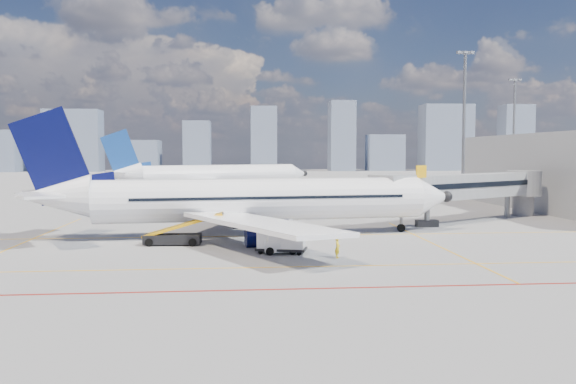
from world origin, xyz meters
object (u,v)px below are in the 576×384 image
(main_aircraft, at_px, (244,201))
(ramp_worker, at_px, (337,248))
(second_aircraft, at_px, (212,176))
(baggage_tug, at_px, (278,243))
(cargo_dolly, at_px, (281,238))
(belt_loader, at_px, (175,236))

(main_aircraft, xyz_separation_m, ramp_worker, (6.52, -11.12, -2.47))
(second_aircraft, relative_size, ramp_worker, 25.51)
(main_aircraft, distance_m, baggage_tug, 9.55)
(cargo_dolly, bearing_deg, belt_loader, 166.76)
(second_aircraft, distance_m, cargo_dolly, 64.50)
(baggage_tug, relative_size, cargo_dolly, 0.63)
(baggage_tug, bearing_deg, cargo_dolly, 4.53)
(main_aircraft, bearing_deg, cargo_dolly, -79.01)
(cargo_dolly, bearing_deg, main_aircraft, 122.17)
(belt_loader, distance_m, ramp_worker, 14.03)
(cargo_dolly, height_order, belt_loader, belt_loader)
(second_aircraft, height_order, belt_loader, second_aircraft)
(main_aircraft, xyz_separation_m, baggage_tug, (2.39, -8.92, -2.43))
(baggage_tug, distance_m, cargo_dolly, 0.44)
(cargo_dolly, distance_m, ramp_worker, 4.47)
(second_aircraft, height_order, baggage_tug, second_aircraft)
(second_aircraft, height_order, ramp_worker, second_aircraft)
(second_aircraft, distance_m, ramp_worker, 67.34)
(second_aircraft, distance_m, belt_loader, 59.42)
(main_aircraft, height_order, ramp_worker, main_aircraft)
(baggage_tug, relative_size, ramp_worker, 1.69)
(second_aircraft, bearing_deg, baggage_tug, -106.95)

